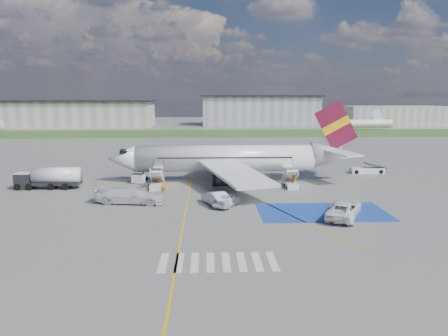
% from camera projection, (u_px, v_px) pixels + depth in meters
% --- Properties ---
extents(ground, '(400.00, 400.00, 0.00)m').
position_uv_depth(ground, '(229.00, 204.00, 51.29)').
color(ground, '#60605E').
rests_on(ground, ground).
extents(grass_strip, '(400.00, 30.00, 0.01)m').
position_uv_depth(grass_strip, '(214.00, 133.00, 144.89)').
color(grass_strip, '#2D4C1E').
rests_on(grass_strip, ground).
extents(taxiway_line_main, '(120.00, 0.20, 0.01)m').
position_uv_depth(taxiway_line_main, '(225.00, 183.00, 63.11)').
color(taxiway_line_main, gold).
rests_on(taxiway_line_main, ground).
extents(taxiway_line_cross, '(0.20, 60.00, 0.01)m').
position_uv_depth(taxiway_line_cross, '(182.00, 231.00, 41.24)').
color(taxiway_line_cross, gold).
rests_on(taxiway_line_cross, ground).
extents(taxiway_line_diag, '(20.71, 56.45, 0.01)m').
position_uv_depth(taxiway_line_diag, '(225.00, 183.00, 63.11)').
color(taxiway_line_diag, gold).
rests_on(taxiway_line_diag, ground).
extents(staging_box, '(14.00, 8.00, 0.01)m').
position_uv_depth(staging_box, '(322.00, 212.00, 47.75)').
color(staging_box, navy).
rests_on(staging_box, ground).
extents(crosswalk, '(9.00, 4.00, 0.01)m').
position_uv_depth(crosswalk, '(218.00, 262.00, 33.49)').
color(crosswalk, silver).
rests_on(crosswalk, ground).
extents(terminal_west, '(60.00, 22.00, 10.00)m').
position_uv_depth(terminal_west, '(77.00, 114.00, 176.38)').
color(terminal_west, gray).
rests_on(terminal_west, ground).
extents(terminal_centre, '(48.00, 18.00, 12.00)m').
position_uv_depth(terminal_centre, '(260.00, 111.00, 184.10)').
color(terminal_centre, gray).
rests_on(terminal_centre, ground).
extents(terminal_east, '(40.00, 16.00, 8.00)m').
position_uv_depth(terminal_east, '(395.00, 116.00, 179.71)').
color(terminal_east, gray).
rests_on(terminal_east, ground).
extents(airliner, '(36.81, 32.95, 11.92)m').
position_uv_depth(airliner, '(235.00, 158.00, 64.58)').
color(airliner, silver).
rests_on(airliner, ground).
extents(airstairs_fwd, '(1.90, 5.20, 3.60)m').
position_uv_depth(airstairs_fwd, '(156.00, 184.00, 59.39)').
color(airstairs_fwd, silver).
rests_on(airstairs_fwd, ground).
extents(airstairs_aft, '(1.90, 5.20, 3.60)m').
position_uv_depth(airstairs_aft, '(291.00, 183.00, 60.12)').
color(airstairs_aft, silver).
rests_on(airstairs_aft, ground).
extents(fuel_tanker, '(8.59, 2.43, 2.92)m').
position_uv_depth(fuel_tanker, '(49.00, 180.00, 59.51)').
color(fuel_tanker, black).
rests_on(fuel_tanker, ground).
extents(gpu_cart, '(1.98, 1.54, 1.46)m').
position_uv_depth(gpu_cart, '(138.00, 179.00, 62.84)').
color(gpu_cart, silver).
rests_on(gpu_cart, ground).
extents(belt_loader, '(5.79, 2.20, 1.73)m').
position_uv_depth(belt_loader, '(367.00, 170.00, 71.44)').
color(belt_loader, silver).
rests_on(belt_loader, ground).
extents(car_silver_a, '(3.78, 5.04, 1.60)m').
position_uv_depth(car_silver_a, '(227.00, 199.00, 50.14)').
color(car_silver_a, silver).
rests_on(car_silver_a, ground).
extents(car_silver_b, '(3.55, 5.32, 1.66)m').
position_uv_depth(car_silver_b, '(216.00, 198.00, 50.70)').
color(car_silver_b, silver).
rests_on(car_silver_b, ground).
extents(van_white_a, '(5.21, 6.71, 2.29)m').
position_uv_depth(van_white_a, '(344.00, 206.00, 45.70)').
color(van_white_a, white).
rests_on(van_white_a, ground).
extents(van_white_b, '(6.53, 3.39, 2.44)m').
position_uv_depth(van_white_b, '(130.00, 193.00, 51.40)').
color(van_white_b, silver).
rests_on(van_white_b, ground).
extents(crew_fwd, '(0.74, 0.64, 1.70)m').
position_uv_depth(crew_fwd, '(164.00, 187.00, 56.79)').
color(crew_fwd, orange).
rests_on(crew_fwd, ground).
extents(crew_nose, '(0.75, 0.91, 1.76)m').
position_uv_depth(crew_nose, '(157.00, 180.00, 60.78)').
color(crew_nose, orange).
rests_on(crew_nose, ground).
extents(crew_aft, '(0.59, 1.09, 1.77)m').
position_uv_depth(crew_aft, '(293.00, 182.00, 60.02)').
color(crew_aft, orange).
rests_on(crew_aft, ground).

